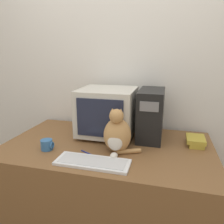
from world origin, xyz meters
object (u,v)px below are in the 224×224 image
object	(u,v)px
keyboard	(93,162)
pen	(88,153)
mug	(47,145)
cat	(117,134)
computer_tower	(151,114)
book_stack	(195,141)
crt_monitor	(107,112)

from	to	relation	value
keyboard	pen	world-z (taller)	keyboard
mug	pen	bearing A→B (deg)	1.36
keyboard	cat	size ratio (longest dim) A/B	1.47
cat	pen	world-z (taller)	cat
keyboard	pen	bearing A→B (deg)	121.73
computer_tower	book_stack	bearing A→B (deg)	-10.01
keyboard	computer_tower	bearing A→B (deg)	59.75
crt_monitor	mug	distance (m)	0.56
cat	pen	xyz separation A→B (m)	(-0.19, -0.09, -0.13)
keyboard	cat	bearing A→B (deg)	61.57
cat	pen	bearing A→B (deg)	-155.97
computer_tower	keyboard	size ratio (longest dim) A/B	0.84
computer_tower	mug	distance (m)	0.85
book_stack	pen	world-z (taller)	book_stack
crt_monitor	computer_tower	world-z (taller)	computer_tower
pen	mug	xyz separation A→B (m)	(-0.32, -0.01, 0.03)
book_stack	pen	xyz separation A→B (m)	(-0.75, -0.36, -0.03)
computer_tower	keyboard	bearing A→B (deg)	-120.25
cat	book_stack	bearing A→B (deg)	24.40
computer_tower	book_stack	world-z (taller)	computer_tower
cat	book_stack	size ratio (longest dim) A/B	1.73
cat	mug	size ratio (longest dim) A/B	3.57
pen	mug	world-z (taller)	mug
book_stack	mug	xyz separation A→B (m)	(-1.07, -0.37, 0.01)
crt_monitor	keyboard	world-z (taller)	crt_monitor
pen	mug	bearing A→B (deg)	-178.64
mug	cat	bearing A→B (deg)	10.85
keyboard	crt_monitor	bearing A→B (deg)	94.94
computer_tower	keyboard	distance (m)	0.66
computer_tower	pen	bearing A→B (deg)	-132.74
crt_monitor	computer_tower	distance (m)	0.37
pen	cat	bearing A→B (deg)	25.50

